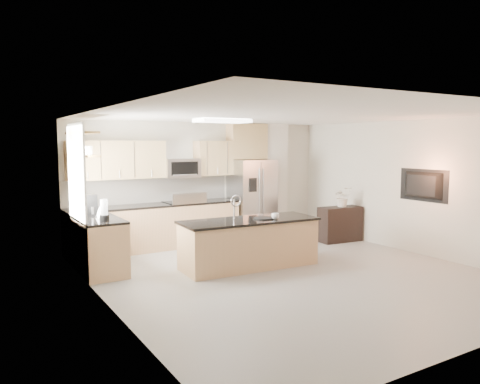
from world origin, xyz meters
TOP-DOWN VIEW (x-y plane):
  - floor at (0.00, 0.00)m, footprint 6.50×6.50m
  - ceiling at (0.00, 0.00)m, footprint 6.00×6.50m
  - wall_back at (0.00, 3.25)m, footprint 6.00×0.02m
  - wall_left at (-3.00, 0.00)m, footprint 0.02×6.50m
  - wall_right at (3.00, 0.00)m, footprint 0.02×6.50m
  - back_counter at (-1.23, 2.93)m, footprint 3.55×0.66m
  - left_counter at (-2.67, 1.85)m, footprint 0.66×1.50m
  - range at (-0.60, 2.92)m, footprint 0.76×0.64m
  - upper_cabinets at (-1.30, 3.09)m, footprint 3.50×0.33m
  - microwave at (-0.60, 3.04)m, footprint 0.76×0.40m
  - refrigerator at (1.06, 2.87)m, footprint 0.92×0.78m
  - partition_column at (1.82, 3.10)m, footprint 0.60×0.30m
  - window at (-2.98, 1.85)m, footprint 0.04×1.15m
  - shelf_lower at (-2.85, 1.95)m, footprint 0.30×1.20m
  - shelf_upper at (-2.85, 1.95)m, footprint 0.30×1.20m
  - ceiling_fixture at (-0.40, 1.60)m, footprint 1.00×0.50m
  - island at (-0.34, 0.77)m, footprint 2.47×1.02m
  - credenza at (2.50, 1.53)m, footprint 0.99×0.48m
  - cup at (0.05, 0.54)m, footprint 0.18×0.18m
  - platter at (-0.09, 0.69)m, footprint 0.44×0.44m
  - blender at (-2.67, 1.37)m, footprint 0.15×0.15m
  - kettle at (-2.62, 1.80)m, footprint 0.18×0.18m
  - coffee_maker at (-2.69, 2.11)m, footprint 0.22×0.25m
  - bowl at (-2.85, 2.35)m, footprint 0.38×0.38m
  - flower_vase at (2.55, 1.52)m, footprint 0.70×0.64m
  - television at (2.91, -0.20)m, footprint 0.14×1.08m

SIDE VIEW (x-z plane):
  - floor at x=0.00m, z-range 0.00..0.00m
  - credenza at x=2.50m, z-range 0.00..0.77m
  - island at x=-0.34m, z-range -0.21..1.05m
  - left_counter at x=-2.67m, z-range 0.00..0.92m
  - back_counter at x=-1.23m, z-range -0.25..1.19m
  - range at x=-0.60m, z-range -0.10..1.04m
  - platter at x=-0.09m, z-range 0.84..0.86m
  - refrigerator at x=1.06m, z-range 0.00..1.78m
  - cup at x=0.05m, z-range 0.84..0.95m
  - kettle at x=-2.62m, z-range 0.91..1.13m
  - blender at x=-2.67m, z-range 0.90..1.25m
  - coffee_maker at x=-2.69m, z-range 0.91..1.27m
  - flower_vase at x=2.55m, z-range 0.77..1.42m
  - wall_back at x=0.00m, z-range 0.00..2.60m
  - wall_left at x=-3.00m, z-range 0.00..2.60m
  - wall_right at x=3.00m, z-range 0.00..2.60m
  - partition_column at x=1.82m, z-range 0.00..2.60m
  - television at x=2.91m, z-range 1.04..1.66m
  - microwave at x=-0.60m, z-range 1.43..1.83m
  - window at x=-2.98m, z-range 0.83..2.47m
  - upper_cabinets at x=-1.30m, z-range 1.45..2.20m
  - shelf_lower at x=-2.85m, z-range 1.93..1.97m
  - shelf_upper at x=-2.85m, z-range 2.30..2.34m
  - bowl at x=-2.85m, z-range 2.34..2.42m
  - ceiling_fixture at x=-0.40m, z-range 2.53..2.59m
  - ceiling at x=0.00m, z-range 2.59..2.61m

